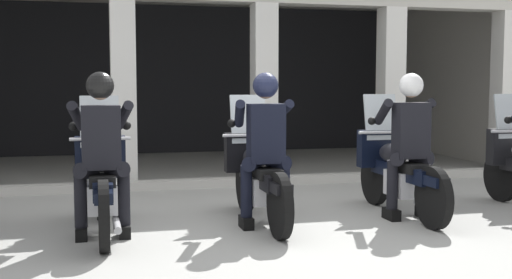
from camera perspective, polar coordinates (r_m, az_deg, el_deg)
ground_plane at (r=9.72m, az=-3.99°, el=-3.79°), size 80.00×80.00×0.00m
station_building at (r=12.13m, az=-7.21°, el=7.86°), size 11.57×4.91×3.26m
kerb_strip at (r=9.28m, az=-4.77°, el=-3.83°), size 11.07×0.24×0.12m
motorcycle_left at (r=6.64m, az=-13.37°, el=-3.64°), size 0.62×2.04×1.35m
police_officer_left at (r=6.31m, az=-13.41°, el=-0.08°), size 0.63×0.61×1.58m
motorcycle_center at (r=6.94m, az=0.19°, el=-3.14°), size 0.62×2.04×1.35m
police_officer_center at (r=6.61m, az=0.80°, el=0.28°), size 0.63×0.61×1.58m
motorcycle_right at (r=7.52m, az=12.24°, el=-2.61°), size 0.62×2.04×1.35m
police_officer_right at (r=7.23m, az=13.30°, el=0.55°), size 0.63×0.61×1.58m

